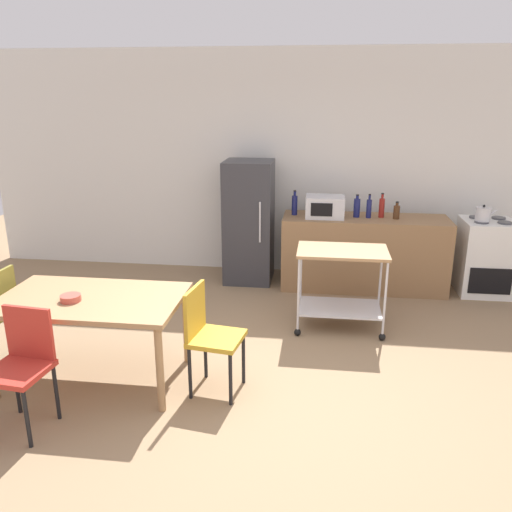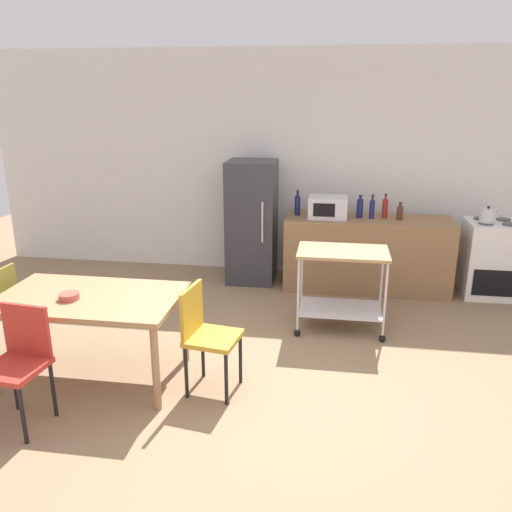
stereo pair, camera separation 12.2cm
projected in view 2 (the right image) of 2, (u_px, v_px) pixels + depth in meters
The scene contains 17 objects.
ground_plane at pixel (266, 395), 4.25m from camera, with size 12.00×12.00×0.00m, color #8C7051.
back_wall at pixel (299, 164), 6.83m from camera, with size 8.40×0.12×2.90m, color silver.
kitchen_counter at pixel (366, 254), 6.43m from camera, with size 2.00×0.64×0.90m, color olive.
dining_table at pixel (90, 305), 4.33m from camera, with size 1.50×0.90×0.75m.
chair_red at pixel (19, 358), 3.76m from camera, with size 0.44×0.44×0.89m.
chair_mustard at pixel (206, 332), 4.18m from camera, with size 0.45×0.45×0.89m.
stove_oven at pixel (490, 259), 6.24m from camera, with size 0.60×0.61×0.92m.
refrigerator at pixel (252, 222), 6.64m from camera, with size 0.60×0.63×1.55m.
kitchen_cart at pixel (342, 276), 5.27m from camera, with size 0.91×0.57×0.85m.
bottle_soda at pixel (297, 205), 6.42m from camera, with size 0.07×0.07×0.31m.
microwave at pixel (328, 207), 6.28m from camera, with size 0.46×0.35×0.26m.
bottle_vinegar at pixel (360, 208), 6.29m from camera, with size 0.08×0.08×0.28m.
bottle_olive_oil at pixel (372, 209), 6.25m from camera, with size 0.06×0.06×0.29m.
bottle_soy_sauce at pixel (385, 208), 6.27m from camera, with size 0.07×0.07×0.30m.
bottle_sparkling_water at pixel (400, 213), 6.20m from camera, with size 0.08×0.08×0.21m.
fruit_bowl at pixel (69, 296), 4.22m from camera, with size 0.16×0.16×0.05m, color #B24C3F.
kettle at pixel (488, 215), 6.00m from camera, with size 0.24×0.17×0.19m.
Camera 2 is at (0.49, -3.68, 2.36)m, focal length 36.58 mm.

